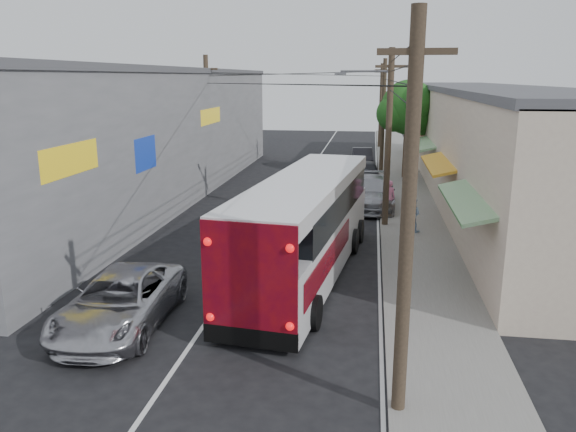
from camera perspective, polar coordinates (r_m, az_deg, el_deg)
name	(u,v)px	position (r m, az deg, el deg)	size (l,w,h in m)	color
ground	(187,350)	(14.93, -10.18, -13.21)	(120.00, 120.00, 0.00)	black
sidewalk	(405,195)	(33.29, 11.80, 2.05)	(3.00, 80.00, 0.12)	slate
building_right	(483,140)	(35.34, 19.22, 7.33)	(7.09, 40.00, 6.25)	beige
building_left	(142,133)	(33.32, -14.62, 8.17)	(7.20, 36.00, 7.25)	gray
utility_poles	(349,124)	(33.00, 6.20, 9.31)	(11.80, 45.28, 8.00)	#473828
street_tree	(409,109)	(38.69, 12.23, 10.56)	(4.40, 4.00, 6.60)	#3F2B19
coach_bus	(306,225)	(19.35, 1.89, -0.93)	(3.88, 12.21, 3.46)	white
jeepney	(120,301)	(16.33, -16.66, -8.30)	(2.47, 5.36, 1.49)	#B8B7BE
parked_suv	(372,193)	(29.97, 8.56, 2.37)	(2.29, 5.64, 1.64)	#96979D
parked_car_mid	(366,173)	(36.39, 7.93, 4.36)	(1.82, 4.53, 1.54)	#25262B
parked_car_far	(362,157)	(43.99, 7.56, 5.93)	(1.48, 4.25, 1.40)	#222127
pedestrian_near	(389,198)	(28.07, 10.20, 1.86)	(0.63, 0.41, 1.73)	pink
pedestrian_far	(412,215)	(25.24, 12.52, 0.13)	(0.73, 0.57, 1.51)	#9BBCE2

